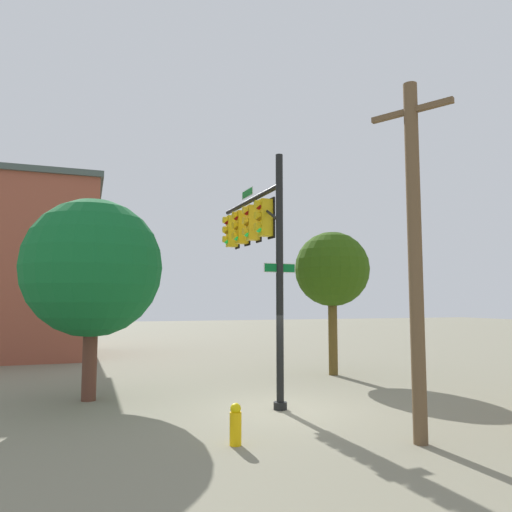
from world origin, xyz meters
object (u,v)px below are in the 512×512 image
utility_pole (415,252)px  fire_hydrant (235,424)px  tree_mid (332,270)px  brick_building (17,268)px  signal_pole_assembly (254,237)px  tree_far (93,268)px

utility_pole → fire_hydrant: bearing=72.1°
utility_pole → tree_mid: bearing=-17.3°
utility_pole → brick_building: bearing=26.9°
utility_pole → fire_hydrant: size_ratio=9.11×
tree_mid → brick_building: size_ratio=0.61×
signal_pole_assembly → fire_hydrant: signal_pole_assembly is taller
signal_pole_assembly → utility_pole: 5.99m
tree_mid → tree_far: 9.35m
signal_pole_assembly → tree_mid: size_ratio=1.23×
signal_pole_assembly → fire_hydrant: (-4.54, 1.95, -4.45)m
utility_pole → brick_building: size_ratio=0.82×
utility_pole → brick_building: brick_building is taller
tree_far → tree_mid: bearing=-77.0°
tree_mid → tree_far: tree_far is taller
utility_pole → fire_hydrant: utility_pole is taller
tree_far → utility_pole: bearing=-136.9°
fire_hydrant → brick_building: bearing=19.1°
brick_building → tree_far: bearing=-164.3°
fire_hydrant → tree_far: tree_far is taller
utility_pole → signal_pole_assembly: bearing=15.9°
signal_pole_assembly → tree_far: 4.95m
utility_pole → tree_far: (6.78, 6.33, -0.04)m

